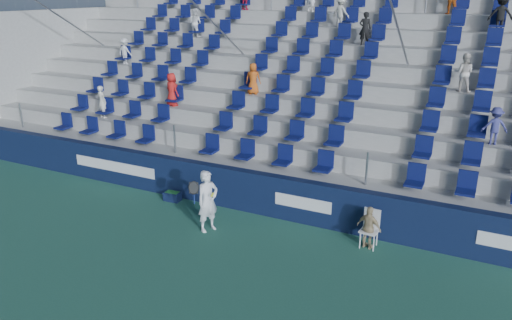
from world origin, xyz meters
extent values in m
plane|color=#2A624E|center=(0.00, 0.00, 0.00)|extent=(70.00, 70.00, 0.00)
cube|color=#0F1A3A|center=(0.00, 3.15, 0.60)|extent=(24.00, 0.30, 1.20)
cube|color=white|center=(-5.00, 2.99, 0.62)|extent=(3.20, 0.02, 0.34)
cube|color=white|center=(1.50, 2.99, 0.62)|extent=(1.60, 0.02, 0.34)
cube|color=#A9A9A3|center=(0.00, 3.72, 0.60)|extent=(24.00, 0.85, 1.20)
cube|color=#A9A9A3|center=(0.00, 4.57, 0.85)|extent=(24.00, 0.85, 1.70)
cube|color=#A9A9A3|center=(0.00, 5.42, 1.10)|extent=(24.00, 0.85, 2.20)
cube|color=#A9A9A3|center=(0.00, 6.28, 1.35)|extent=(24.00, 0.85, 2.70)
cube|color=#A9A9A3|center=(0.00, 7.12, 1.60)|extent=(24.00, 0.85, 3.20)
cube|color=#A9A9A3|center=(0.00, 7.97, 1.85)|extent=(24.00, 0.85, 3.70)
cube|color=#A9A9A3|center=(0.00, 8.82, 2.10)|extent=(24.00, 0.85, 4.20)
cube|color=#A9A9A3|center=(0.00, 9.68, 2.35)|extent=(24.00, 0.85, 4.70)
cube|color=#A9A9A3|center=(0.00, 10.52, 2.60)|extent=(24.00, 0.85, 5.20)
cube|color=#A9A9A3|center=(0.00, 11.20, 3.10)|extent=(24.00, 0.50, 6.20)
cube|color=#A9A9A3|center=(-11.85, 7.12, 2.60)|extent=(0.30, 7.65, 5.20)
cube|color=#0C134A|center=(0.00, 3.72, 1.55)|extent=(16.05, 0.50, 0.70)
cube|color=#0C134A|center=(0.00, 4.57, 2.05)|extent=(16.05, 0.50, 0.70)
cube|color=#0C134A|center=(0.00, 5.42, 2.55)|extent=(16.05, 0.50, 0.70)
cube|color=#0C134A|center=(0.00, 6.28, 3.05)|extent=(16.05, 0.50, 0.70)
cube|color=#0C134A|center=(0.00, 7.12, 3.55)|extent=(16.05, 0.50, 0.70)
cube|color=#0C134A|center=(0.00, 7.97, 4.05)|extent=(16.05, 0.50, 0.70)
cube|color=#0C134A|center=(0.00, 8.82, 4.55)|extent=(16.05, 0.50, 0.70)
cube|color=#0C134A|center=(0.00, 9.68, 5.05)|extent=(16.05, 0.50, 0.70)
cube|color=#0C134A|center=(0.00, 10.52, 5.55)|extent=(16.05, 0.50, 0.70)
cylinder|color=gray|center=(-3.00, 7.12, 4.35)|extent=(0.06, 7.68, 4.55)
cylinder|color=gray|center=(3.00, 7.12, 4.35)|extent=(0.06, 7.68, 4.55)
cylinder|color=gray|center=(-9.80, 7.12, 4.35)|extent=(0.06, 7.68, 4.55)
imported|color=silver|center=(-6.71, 4.52, 2.27)|extent=(0.47, 0.37, 1.14)
imported|color=#3A3C80|center=(5.80, 5.38, 2.69)|extent=(0.70, 0.50, 0.99)
imported|color=beige|center=(4.78, 7.08, 3.75)|extent=(0.54, 0.42, 1.10)
imported|color=#C75417|center=(-1.60, 6.23, 3.22)|extent=(0.58, 0.47, 1.03)
imported|color=red|center=(-4.30, 5.38, 2.77)|extent=(0.64, 0.52, 1.14)
imported|color=white|center=(-5.45, 8.77, 4.75)|extent=(0.57, 0.47, 1.09)
imported|color=silver|center=(-7.68, 7.08, 3.70)|extent=(0.67, 0.41, 1.00)
imported|color=black|center=(1.37, 8.77, 4.75)|extent=(0.46, 0.37, 1.11)
imported|color=black|center=(5.46, 9.62, 5.28)|extent=(0.75, 0.44, 1.15)
imported|color=beige|center=(0.24, 9.62, 5.22)|extent=(0.76, 0.57, 1.04)
imported|color=white|center=(-0.59, 1.57, 0.83)|extent=(0.60, 0.71, 1.66)
cylinder|color=navy|center=(-0.84, 1.32, 0.95)|extent=(0.03, 0.03, 0.28)
torus|color=black|center=(-0.84, 1.32, 1.25)|extent=(0.30, 0.17, 0.28)
plane|color=#262626|center=(-0.84, 1.32, 1.25)|extent=(0.30, 0.16, 0.29)
sphere|color=gold|center=(-0.34, 1.37, 1.10)|extent=(0.07, 0.07, 0.07)
sphere|color=gold|center=(-0.34, 1.43, 1.13)|extent=(0.07, 0.07, 0.07)
cube|color=white|center=(3.42, 2.55, 0.44)|extent=(0.45, 0.45, 0.04)
cube|color=white|center=(3.42, 2.75, 0.69)|extent=(0.42, 0.08, 0.51)
cylinder|color=white|center=(3.25, 2.38, 0.21)|extent=(0.03, 0.03, 0.42)
cylinder|color=white|center=(3.59, 2.38, 0.21)|extent=(0.03, 0.03, 0.42)
cylinder|color=white|center=(3.25, 2.72, 0.21)|extent=(0.03, 0.03, 0.42)
cylinder|color=white|center=(3.59, 2.72, 0.21)|extent=(0.03, 0.03, 0.42)
imported|color=tan|center=(3.42, 2.50, 0.55)|extent=(0.69, 0.42, 1.09)
cube|color=#101A3B|center=(-2.58, 2.75, 0.13)|extent=(0.51, 0.34, 0.27)
cube|color=#1E662D|center=(-2.58, 2.75, 0.20)|extent=(0.41, 0.25, 0.16)
camera|label=1|loc=(5.81, -8.50, 6.06)|focal=35.00mm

